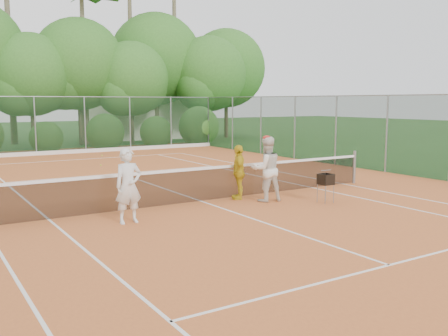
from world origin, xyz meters
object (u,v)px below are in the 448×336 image
at_px(player_yellow, 239,172).
at_px(ball_hopper, 326,180).
at_px(player_center_grp, 266,169).
at_px(player_white, 128,186).

height_order(player_yellow, ball_hopper, player_yellow).
relative_size(player_yellow, ball_hopper, 1.94).
xyz_separation_m(player_center_grp, ball_hopper, (1.25, -1.04, -0.28)).
distance_m(player_white, player_center_grp, 4.18).
bearing_deg(ball_hopper, player_white, 169.51).
height_order(player_white, player_yellow, player_white).
height_order(player_white, ball_hopper, player_white).
distance_m(player_white, ball_hopper, 5.46).
distance_m(player_center_grp, ball_hopper, 1.65).
distance_m(player_white, player_yellow, 3.83).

